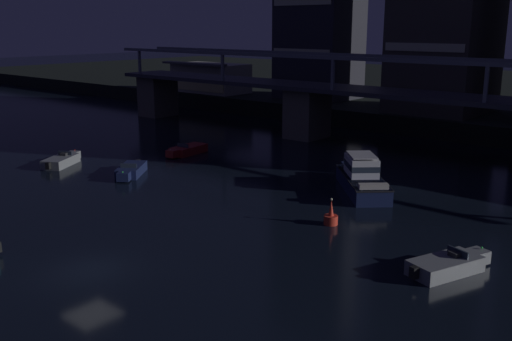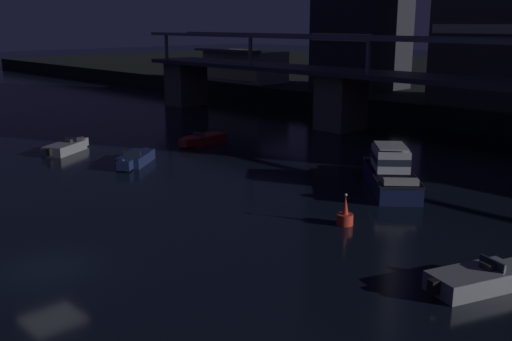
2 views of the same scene
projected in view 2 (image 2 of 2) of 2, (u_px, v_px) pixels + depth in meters
The scene contains 9 objects.
ground_plane at pixel (49, 269), 26.27m from camera, with size 400.00×400.00×0.00m, color black.
river_bridge at pixel (460, 100), 50.47m from camera, with size 82.64×6.40×9.38m.
waterfront_pavilion at pixel (245, 66), 86.09m from camera, with size 12.40×7.40×4.70m.
cabin_cruiser_near_left at pixel (390, 172), 39.01m from camera, with size 7.70×8.12×2.79m.
speedboat_near_center at pixel (479, 279), 24.27m from camera, with size 3.06×5.09×1.16m.
speedboat_near_right at pixel (66, 147), 49.66m from camera, with size 3.57×4.88×1.16m.
speedboat_mid_center at pixel (135, 159), 45.45m from camera, with size 4.02×4.68×1.16m.
speedboat_mid_right at pixel (204, 139), 53.10m from camera, with size 2.23×5.23×1.16m.
channel_buoy at pixel (345, 216), 31.88m from camera, with size 0.90×0.90×1.76m.
Camera 2 is at (23.94, -10.38, 10.67)m, focal length 41.44 mm.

